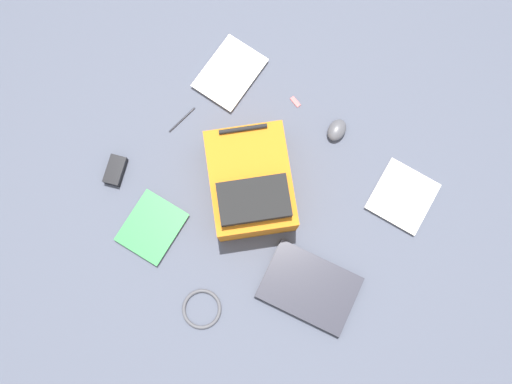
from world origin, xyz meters
name	(u,v)px	position (x,y,z in m)	size (l,w,h in m)	color
ground_plane	(257,199)	(0.00, 0.00, 0.00)	(3.51, 3.51, 0.00)	#4C5160
backpack	(251,183)	(-0.05, 0.02, 0.10)	(0.49, 0.48, 0.22)	orange
laptop	(310,287)	(0.36, -0.14, 0.02)	(0.39, 0.31, 0.03)	#24242C
book_red	(230,73)	(-0.41, 0.34, 0.01)	(0.22, 0.29, 0.02)	silver
book_manual	(152,227)	(-0.25, -0.34, 0.01)	(0.22, 0.25, 0.02)	silver
book_blue	(402,197)	(0.44, 0.36, 0.01)	(0.25, 0.26, 0.02)	silver
computer_mouse	(337,130)	(0.08, 0.41, 0.02)	(0.07, 0.09, 0.04)	#4C4C51
cable_coil	(202,309)	(0.10, -0.46, 0.01)	(0.15, 0.15, 0.01)	#4C4C51
power_brick	(115,170)	(-0.50, -0.26, 0.02)	(0.06, 0.12, 0.03)	black
pen_black	(182,120)	(-0.44, 0.07, 0.00)	(0.01, 0.01, 0.14)	black
usb_stick	(295,102)	(-0.13, 0.41, 0.00)	(0.02, 0.05, 0.01)	#B21919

